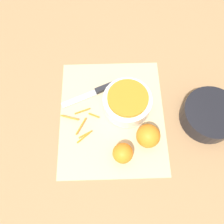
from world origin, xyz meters
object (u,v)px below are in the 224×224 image
orange_left (123,153)px  orange_right (148,136)px  knife (101,89)px  bowl_dark (209,115)px  bowl_speckled (127,102)px

orange_left → orange_right: size_ratio=0.84×
orange_left → orange_right: bearing=121.8°
knife → bowl_dark: bearing=139.2°
bowl_dark → knife: (-0.12, -0.38, -0.02)m
bowl_speckled → orange_right: size_ratio=2.14×
bowl_dark → orange_right: 0.24m
orange_left → orange_right: (-0.05, 0.09, 0.01)m
bowl_dark → orange_right: orange_right is taller
bowl_speckled → orange_right: 0.14m
bowl_speckled → bowl_dark: (0.06, 0.29, -0.01)m
orange_right → bowl_speckled: bearing=-154.2°
bowl_dark → orange_left: bearing=-67.8°
orange_right → orange_left: bearing=-58.2°
bowl_speckled → orange_right: (0.13, 0.06, 0.00)m
bowl_dark → knife: 0.40m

